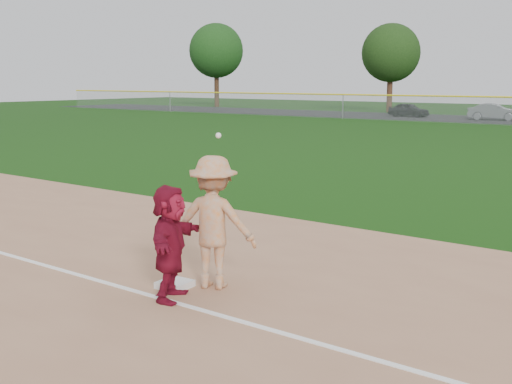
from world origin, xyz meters
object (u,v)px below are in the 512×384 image
Objects in this scene: first_base at (175,284)px; base_runner at (170,243)px; car_left at (409,110)px; car_mid at (494,112)px.

base_runner is (0.32, -0.40, 0.80)m from first_base.
car_mid is at bearing -87.31° from car_left.
base_runner is 0.48× the size of car_left.
car_mid is at bearing -13.50° from base_runner.
car_left is at bearing 75.36° from car_mid.
base_runner is 49.62m from car_left.
car_left is at bearing 109.70° from first_base.
car_left is at bearing -5.14° from base_runner.
first_base is 0.27× the size of base_runner.
base_runner is at bearing 179.04° from car_mid.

